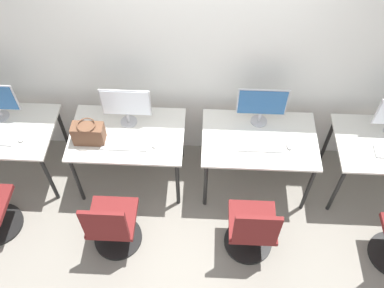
# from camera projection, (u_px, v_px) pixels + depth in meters

# --- Properties ---
(ground_plane) EXTENTS (20.00, 20.00, 0.00)m
(ground_plane) POSITION_uv_depth(u_px,v_px,m) (191.00, 207.00, 4.56)
(ground_plane) COLOR gray
(wall_back) EXTENTS (12.00, 0.05, 2.80)m
(wall_back) POSITION_uv_depth(u_px,v_px,m) (196.00, 52.00, 3.98)
(wall_back) COLOR silver
(wall_back) RESTS_ON ground_plane
(mouse_far_left) EXTENTS (0.06, 0.09, 0.03)m
(mouse_far_left) POSITION_uv_depth(u_px,v_px,m) (21.00, 139.00, 4.15)
(mouse_far_left) COLOR silver
(mouse_far_left) RESTS_ON desk_far_left
(desk_left) EXTENTS (1.13, 0.73, 0.75)m
(desk_left) POSITION_uv_depth(u_px,v_px,m) (128.00, 139.00, 4.28)
(desk_left) COLOR silver
(desk_left) RESTS_ON ground_plane
(monitor_left) EXTENTS (0.48, 0.17, 0.44)m
(monitor_left) POSITION_uv_depth(u_px,v_px,m) (126.00, 105.00, 4.11)
(monitor_left) COLOR #B2B2B7
(monitor_left) RESTS_ON desk_left
(keyboard_left) EXTENTS (0.45, 0.16, 0.02)m
(keyboard_left) POSITION_uv_depth(u_px,v_px,m) (125.00, 144.00, 4.12)
(keyboard_left) COLOR silver
(keyboard_left) RESTS_ON desk_left
(mouse_left) EXTENTS (0.06, 0.09, 0.03)m
(mouse_left) POSITION_uv_depth(u_px,v_px,m) (155.00, 144.00, 4.11)
(mouse_left) COLOR silver
(mouse_left) RESTS_ON desk_left
(office_chair_left) EXTENTS (0.48, 0.48, 0.89)m
(office_chair_left) POSITION_uv_depth(u_px,v_px,m) (112.00, 226.00, 4.01)
(office_chair_left) COLOR black
(office_chair_left) RESTS_ON ground_plane
(desk_right) EXTENTS (1.13, 0.73, 0.75)m
(desk_right) POSITION_uv_depth(u_px,v_px,m) (259.00, 144.00, 4.24)
(desk_right) COLOR silver
(desk_right) RESTS_ON ground_plane
(monitor_right) EXTENTS (0.48, 0.17, 0.44)m
(monitor_right) POSITION_uv_depth(u_px,v_px,m) (262.00, 104.00, 4.11)
(monitor_right) COLOR #B2B2B7
(monitor_right) RESTS_ON desk_right
(keyboard_right) EXTENTS (0.45, 0.16, 0.02)m
(keyboard_right) POSITION_uv_depth(u_px,v_px,m) (260.00, 145.00, 4.11)
(keyboard_right) COLOR silver
(keyboard_right) RESTS_ON desk_right
(mouse_right) EXTENTS (0.06, 0.09, 0.03)m
(mouse_right) POSITION_uv_depth(u_px,v_px,m) (290.00, 146.00, 4.10)
(mouse_right) COLOR silver
(mouse_right) RESTS_ON desk_right
(office_chair_right) EXTENTS (0.48, 0.48, 0.89)m
(office_chair_right) POSITION_uv_depth(u_px,v_px,m) (252.00, 231.00, 3.99)
(office_chair_right) COLOR black
(office_chair_right) RESTS_ON ground_plane
(handbag) EXTENTS (0.30, 0.18, 0.25)m
(handbag) POSITION_uv_depth(u_px,v_px,m) (89.00, 133.00, 4.06)
(handbag) COLOR brown
(handbag) RESTS_ON desk_left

